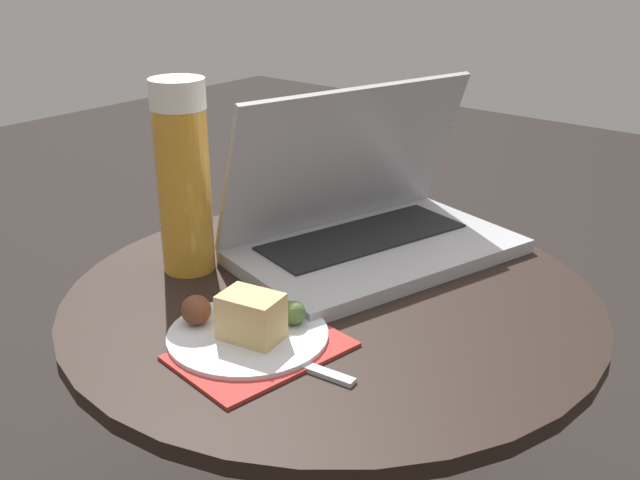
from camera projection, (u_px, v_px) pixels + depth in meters
table at (331, 404)px, 0.95m from camera, size 0.64×0.64×0.48m
napkin at (261, 351)px, 0.77m from camera, size 0.19×0.14×0.00m
laptop at (367, 220)px, 0.99m from camera, size 0.41×0.31×0.22m
beer_glass at (183, 177)px, 0.92m from camera, size 0.07×0.07×0.24m
snack_plate at (247, 325)px, 0.79m from camera, size 0.17×0.17×0.06m
fork at (271, 354)px, 0.76m from camera, size 0.04×0.17×0.01m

